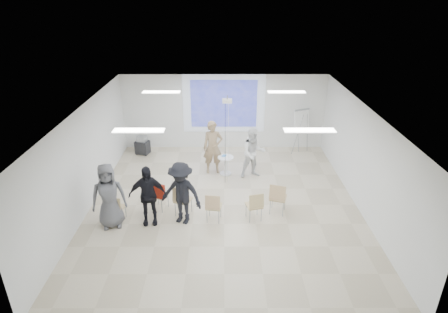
{
  "coord_description": "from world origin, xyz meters",
  "views": [
    {
      "loc": [
        -0.02,
        -9.72,
        6.03
      ],
      "look_at": [
        0.0,
        0.8,
        1.25
      ],
      "focal_mm": 30.0,
      "sensor_mm": 36.0,
      "label": 1
    }
  ],
  "objects_px": {
    "player_left": "(213,144)",
    "audience_outer": "(108,192)",
    "player_right": "(253,151)",
    "chair_left_inner": "(182,199)",
    "flipchart_easel": "(302,121)",
    "audience_mid": "(181,189)",
    "audience_left": "(147,191)",
    "laptop": "(183,199)",
    "chair_right_far": "(278,196)",
    "av_cart": "(142,146)",
    "chair_center": "(213,205)",
    "chair_right_inner": "(255,204)",
    "chair_far_left": "(116,207)",
    "pedestal_table": "(226,164)",
    "chair_left_mid": "(158,194)"
  },
  "relations": [
    {
      "from": "player_right",
      "to": "chair_right_far",
      "type": "xyz_separation_m",
      "value": [
        0.53,
        -2.36,
        -0.4
      ]
    },
    {
      "from": "chair_left_inner",
      "to": "audience_outer",
      "type": "xyz_separation_m",
      "value": [
        -1.89,
        -0.48,
        0.48
      ]
    },
    {
      "from": "chair_right_far",
      "to": "av_cart",
      "type": "distance_m",
      "value": 6.4
    },
    {
      "from": "chair_left_mid",
      "to": "chair_left_inner",
      "type": "xyz_separation_m",
      "value": [
        0.73,
        -0.3,
        0.01
      ]
    },
    {
      "from": "player_right",
      "to": "chair_left_inner",
      "type": "distance_m",
      "value": 3.32
    },
    {
      "from": "chair_left_inner",
      "to": "flipchart_easel",
      "type": "relative_size",
      "value": 0.53
    },
    {
      "from": "chair_left_mid",
      "to": "chair_right_far",
      "type": "bearing_deg",
      "value": 20.42
    },
    {
      "from": "laptop",
      "to": "audience_mid",
      "type": "bearing_deg",
      "value": 109.74
    },
    {
      "from": "player_left",
      "to": "audience_outer",
      "type": "relative_size",
      "value": 1.03
    },
    {
      "from": "player_right",
      "to": "chair_right_inner",
      "type": "bearing_deg",
      "value": -107.7
    },
    {
      "from": "player_left",
      "to": "chair_right_far",
      "type": "relative_size",
      "value": 2.17
    },
    {
      "from": "audience_mid",
      "to": "audience_outer",
      "type": "height_order",
      "value": "audience_outer"
    },
    {
      "from": "chair_far_left",
      "to": "audience_left",
      "type": "xyz_separation_m",
      "value": [
        0.92,
        -0.08,
        0.53
      ]
    },
    {
      "from": "laptop",
      "to": "audience_left",
      "type": "xyz_separation_m",
      "value": [
        -0.91,
        -0.45,
        0.49
      ]
    },
    {
      "from": "audience_left",
      "to": "laptop",
      "type": "bearing_deg",
      "value": 20.4
    },
    {
      "from": "chair_left_mid",
      "to": "laptop",
      "type": "height_order",
      "value": "chair_left_mid"
    },
    {
      "from": "chair_far_left",
      "to": "audience_left",
      "type": "bearing_deg",
      "value": 4.45
    },
    {
      "from": "player_right",
      "to": "audience_mid",
      "type": "bearing_deg",
      "value": -142.75
    },
    {
      "from": "chair_center",
      "to": "flipchart_easel",
      "type": "bearing_deg",
      "value": 64.5
    },
    {
      "from": "chair_left_inner",
      "to": "audience_mid",
      "type": "xyz_separation_m",
      "value": [
        0.03,
        -0.31,
        0.48
      ]
    },
    {
      "from": "player_left",
      "to": "player_right",
      "type": "distance_m",
      "value": 1.43
    },
    {
      "from": "chair_center",
      "to": "laptop",
      "type": "height_order",
      "value": "chair_center"
    },
    {
      "from": "chair_center",
      "to": "laptop",
      "type": "relative_size",
      "value": 2.57
    },
    {
      "from": "chair_left_inner",
      "to": "chair_right_far",
      "type": "relative_size",
      "value": 0.95
    },
    {
      "from": "chair_far_left",
      "to": "chair_right_inner",
      "type": "relative_size",
      "value": 0.89
    },
    {
      "from": "pedestal_table",
      "to": "flipchart_easel",
      "type": "distance_m",
      "value": 3.62
    },
    {
      "from": "chair_left_mid",
      "to": "laptop",
      "type": "xyz_separation_m",
      "value": [
        0.76,
        -0.2,
        -0.04
      ]
    },
    {
      "from": "chair_left_inner",
      "to": "laptop",
      "type": "bearing_deg",
      "value": 93.65
    },
    {
      "from": "chair_right_inner",
      "to": "chair_right_far",
      "type": "distance_m",
      "value": 0.76
    },
    {
      "from": "chair_far_left",
      "to": "flipchart_easel",
      "type": "xyz_separation_m",
      "value": [
        5.99,
        4.78,
        0.85
      ]
    },
    {
      "from": "chair_right_inner",
      "to": "audience_outer",
      "type": "distance_m",
      "value": 3.99
    },
    {
      "from": "audience_mid",
      "to": "laptop",
      "type": "bearing_deg",
      "value": 112.63
    },
    {
      "from": "av_cart",
      "to": "chair_right_far",
      "type": "bearing_deg",
      "value": -25.39
    },
    {
      "from": "pedestal_table",
      "to": "chair_right_far",
      "type": "relative_size",
      "value": 0.71
    },
    {
      "from": "player_right",
      "to": "player_left",
      "type": "bearing_deg",
      "value": 150.83
    },
    {
      "from": "chair_far_left",
      "to": "chair_left_inner",
      "type": "height_order",
      "value": "chair_left_inner"
    },
    {
      "from": "pedestal_table",
      "to": "player_left",
      "type": "bearing_deg",
      "value": 157.33
    },
    {
      "from": "chair_left_inner",
      "to": "audience_outer",
      "type": "relative_size",
      "value": 0.45
    },
    {
      "from": "pedestal_table",
      "to": "audience_outer",
      "type": "relative_size",
      "value": 0.34
    },
    {
      "from": "chair_left_inner",
      "to": "flipchart_easel",
      "type": "height_order",
      "value": "flipchart_easel"
    },
    {
      "from": "pedestal_table",
      "to": "chair_right_far",
      "type": "bearing_deg",
      "value": -59.72
    },
    {
      "from": "chair_left_inner",
      "to": "av_cart",
      "type": "xyz_separation_m",
      "value": [
        -2.0,
        4.39,
        -0.21
      ]
    },
    {
      "from": "chair_center",
      "to": "av_cart",
      "type": "height_order",
      "value": "chair_center"
    },
    {
      "from": "chair_left_mid",
      "to": "flipchart_easel",
      "type": "relative_size",
      "value": 0.52
    },
    {
      "from": "laptop",
      "to": "audience_mid",
      "type": "xyz_separation_m",
      "value": [
        0.01,
        -0.41,
        0.53
      ]
    },
    {
      "from": "audience_left",
      "to": "audience_mid",
      "type": "height_order",
      "value": "audience_mid"
    },
    {
      "from": "pedestal_table",
      "to": "av_cart",
      "type": "xyz_separation_m",
      "value": [
        -3.26,
        1.77,
        -0.03
      ]
    },
    {
      "from": "chair_right_inner",
      "to": "chair_right_far",
      "type": "relative_size",
      "value": 0.91
    },
    {
      "from": "pedestal_table",
      "to": "audience_outer",
      "type": "bearing_deg",
      "value": -135.47
    },
    {
      "from": "player_right",
      "to": "audience_outer",
      "type": "distance_m",
      "value": 5.03
    }
  ]
}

